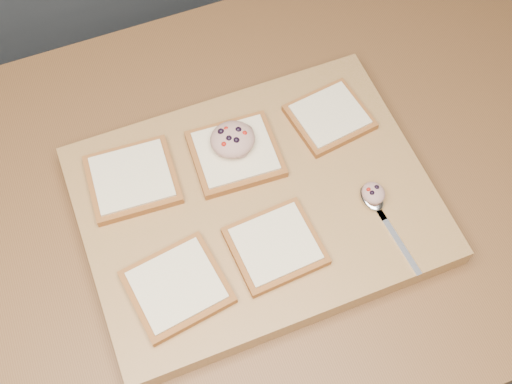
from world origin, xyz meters
The scene contains 11 objects.
ground centered at (0.00, 0.00, 0.00)m, with size 4.00×4.00×0.00m, color #515459.
island_counter centered at (0.00, 0.00, 0.45)m, with size 2.00×0.80×0.90m.
cutting_board centered at (0.07, -0.03, 0.92)m, with size 0.52×0.39×0.04m, color #A87648.
bread_far_left centered at (-0.09, 0.06, 0.95)m, with size 0.14×0.13×0.02m.
bread_far_center centered at (0.07, 0.05, 0.95)m, with size 0.14×0.13×0.02m.
bread_far_right centered at (0.23, 0.06, 0.95)m, with size 0.13×0.12×0.02m.
bread_near_left centered at (-0.08, -0.12, 0.95)m, with size 0.14×0.13×0.02m.
bread_near_center centered at (0.07, -0.12, 0.95)m, with size 0.13×0.12×0.02m.
tuna_salad_dollop centered at (0.07, 0.06, 0.98)m, with size 0.07×0.07×0.03m.
spoon centered at (0.23, -0.11, 0.95)m, with size 0.03×0.16×0.01m.
spoon_salad centered at (0.23, -0.10, 0.96)m, with size 0.03×0.04×0.02m.
Camera 1 is at (-0.09, -0.44, 1.79)m, focal length 45.00 mm.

